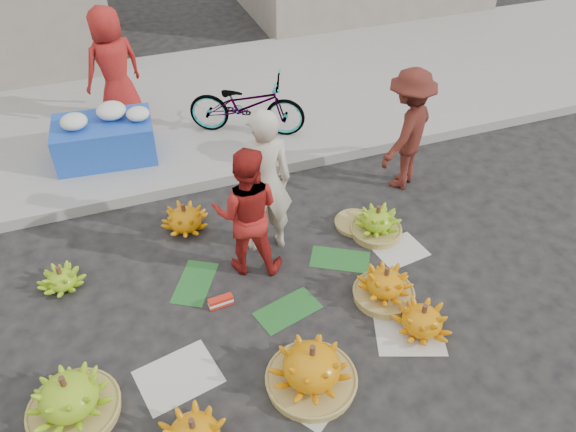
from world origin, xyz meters
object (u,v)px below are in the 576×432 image
object	(u,v)px
banana_bunch_0	(70,398)
banana_bunch_4	(385,286)
bicycle	(247,105)
vendor_cream	(263,183)
flower_table	(105,137)

from	to	relation	value
banana_bunch_0	banana_bunch_4	world-z (taller)	banana_bunch_0
banana_bunch_0	bicycle	bearing A→B (deg)	54.54
banana_bunch_0	vendor_cream	bearing A→B (deg)	34.00
banana_bunch_0	bicycle	distance (m)	4.63
flower_table	vendor_cream	bearing A→B (deg)	-52.09
flower_table	banana_bunch_4	bearing A→B (deg)	-50.67
banana_bunch_0	flower_table	size ratio (longest dim) A/B	0.63
banana_bunch_4	flower_table	distance (m)	4.23
banana_bunch_4	bicycle	size ratio (longest dim) A/B	0.37
banana_bunch_4	flower_table	xyz separation A→B (m)	(-2.37, 3.50, 0.25)
banana_bunch_0	flower_table	xyz separation A→B (m)	(0.71, 3.78, 0.20)
banana_bunch_0	banana_bunch_4	xyz separation A→B (m)	(3.08, 0.28, -0.04)
banana_bunch_0	vendor_cream	size ratio (longest dim) A/B	0.48
banana_bunch_4	bicycle	distance (m)	3.52
vendor_cream	bicycle	xyz separation A→B (m)	(0.49, 2.29, -0.32)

